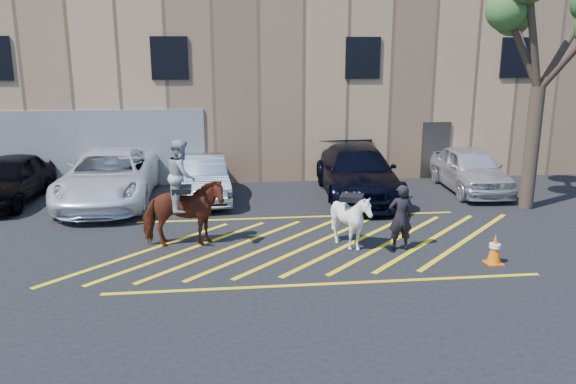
{
  "coord_description": "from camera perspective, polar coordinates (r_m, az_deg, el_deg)",
  "views": [
    {
      "loc": [
        -2.14,
        -13.79,
        4.84
      ],
      "look_at": [
        -0.54,
        0.2,
        1.3
      ],
      "focal_mm": 35.0,
      "sensor_mm": 36.0,
      "label": 1
    }
  ],
  "objects": [
    {
      "name": "car_white_suv",
      "position": [
        20.92,
        18.01,
        2.22
      ],
      "size": [
        2.1,
        4.66,
        1.55
      ],
      "primitive_type": "imported",
      "rotation": [
        0.0,
        0.0,
        -0.06
      ],
      "color": "silver",
      "rests_on": "ground"
    },
    {
      "name": "car_black_suv",
      "position": [
        20.44,
        -26.55,
        1.17
      ],
      "size": [
        2.14,
        4.71,
        1.57
      ],
      "primitive_type": "imported",
      "rotation": [
        0.0,
        0.0,
        -0.06
      ],
      "color": "black",
      "rests_on": "ground"
    },
    {
      "name": "tree",
      "position": [
        18.79,
        24.64,
        15.49
      ],
      "size": [
        3.99,
        4.37,
        7.31
      ],
      "color": "#483D2C",
      "rests_on": "ground"
    },
    {
      "name": "ground",
      "position": [
        14.77,
        2.19,
        -5.03
      ],
      "size": [
        90.0,
        90.0,
        0.0
      ],
      "primitive_type": "plane",
      "color": "black",
      "rests_on": "ground"
    },
    {
      "name": "saddled_white",
      "position": [
        14.11,
        6.43,
        -2.83
      ],
      "size": [
        1.59,
        1.68,
        1.48
      ],
      "color": "white",
      "rests_on": "ground"
    },
    {
      "name": "car_white_pickup",
      "position": [
        19.24,
        -17.72,
        1.44
      ],
      "size": [
        2.89,
        6.1,
        1.68
      ],
      "primitive_type": "imported",
      "rotation": [
        0.0,
        0.0,
        0.02
      ],
      "color": "white",
      "rests_on": "ground"
    },
    {
      "name": "traffic_cone",
      "position": [
        14.0,
        20.25,
        -5.44
      ],
      "size": [
        0.4,
        0.4,
        0.73
      ],
      "color": "#FA5C0A",
      "rests_on": "ground"
    },
    {
      "name": "warehouse",
      "position": [
        25.89,
        -1.82,
        11.48
      ],
      "size": [
        32.42,
        10.2,
        7.3
      ],
      "color": "tan",
      "rests_on": "ground"
    },
    {
      "name": "car_blue_suv",
      "position": [
        19.18,
        7.06,
        1.98
      ],
      "size": [
        2.65,
        5.92,
        1.69
      ],
      "primitive_type": "imported",
      "rotation": [
        0.0,
        0.0,
        -0.05
      ],
      "color": "black",
      "rests_on": "ground"
    },
    {
      "name": "hatching_zone",
      "position": [
        14.48,
        2.37,
        -5.39
      ],
      "size": [
        12.6,
        5.12,
        0.01
      ],
      "color": "yellow",
      "rests_on": "ground"
    },
    {
      "name": "car_silver_sedan",
      "position": [
        18.97,
        -8.72,
        1.41
      ],
      "size": [
        2.0,
        4.53,
        1.44
      ],
      "primitive_type": "imported",
      "rotation": [
        0.0,
        0.0,
        0.11
      ],
      "color": "#9BA3A9",
      "rests_on": "ground"
    },
    {
      "name": "handler",
      "position": [
        14.21,
        11.36,
        -2.55
      ],
      "size": [
        0.61,
        0.41,
        1.67
      ],
      "primitive_type": "imported",
      "rotation": [
        0.0,
        0.0,
        3.13
      ],
      "color": "black",
      "rests_on": "ground"
    },
    {
      "name": "mounted_bay",
      "position": [
        14.32,
        -10.65,
        -1.24
      ],
      "size": [
        2.09,
        0.96,
        2.75
      ],
      "color": "maroon",
      "rests_on": "ground"
    }
  ]
}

